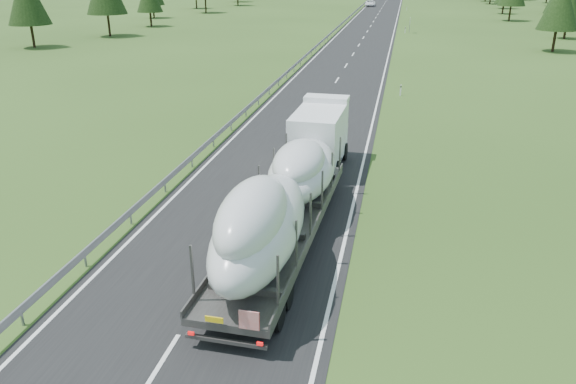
# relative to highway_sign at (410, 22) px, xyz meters

# --- Properties ---
(ground) EXTENTS (400.00, 400.00, 0.00)m
(ground) POSITION_rel_highway_sign_xyz_m (-7.20, -80.00, -1.81)
(ground) COLOR #2B4717
(ground) RESTS_ON ground
(road_surface) EXTENTS (10.00, 400.00, 0.02)m
(road_surface) POSITION_rel_highway_sign_xyz_m (-7.20, 20.00, -1.80)
(road_surface) COLOR black
(road_surface) RESTS_ON ground
(guardrail) EXTENTS (0.10, 400.00, 0.76)m
(guardrail) POSITION_rel_highway_sign_xyz_m (-12.50, 19.94, -1.21)
(guardrail) COLOR slate
(guardrail) RESTS_ON ground
(marker_posts) EXTENTS (0.13, 350.08, 1.00)m
(marker_posts) POSITION_rel_highway_sign_xyz_m (-0.70, 75.00, -1.27)
(marker_posts) COLOR silver
(marker_posts) RESTS_ON ground
(highway_sign) EXTENTS (0.08, 0.90, 2.60)m
(highway_sign) POSITION_rel_highway_sign_xyz_m (0.00, 0.00, 0.00)
(highway_sign) COLOR slate
(highway_sign) RESTS_ON ground
(boat_truck) EXTENTS (3.40, 20.68, 4.51)m
(boat_truck) POSITION_rel_highway_sign_xyz_m (-5.12, -79.13, 0.52)
(boat_truck) COLOR white
(boat_truck) RESTS_ON ground
(distant_van) EXTENTS (2.83, 5.76, 1.58)m
(distant_van) POSITION_rel_highway_sign_xyz_m (-10.70, 62.79, -1.02)
(distant_van) COLOR white
(distant_van) RESTS_ON ground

